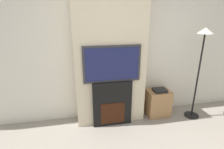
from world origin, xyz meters
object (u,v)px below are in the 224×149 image
Objects in this scene: fireplace at (112,103)px; television at (112,64)px; media_stand at (158,102)px; floor_lamp at (201,55)px.

television is at bearing -90.00° from fireplace.
fireplace is 0.86× the size of television.
fireplace reaches higher than media_stand.
fireplace is 0.72m from television.
television is 0.57× the size of floor_lamp.
floor_lamp reaches higher than television.
television reaches higher than fireplace.
television reaches higher than media_stand.
media_stand is at bearing 7.27° from television.
media_stand is at bearing 7.15° from fireplace.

